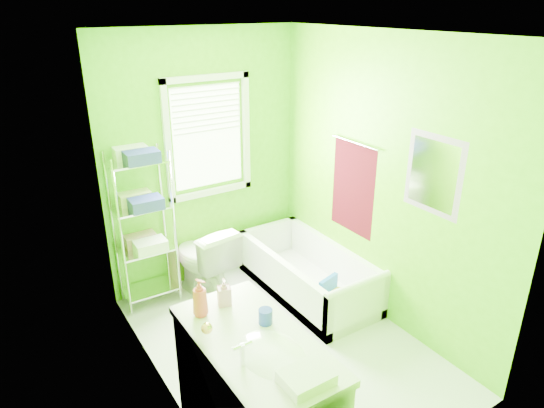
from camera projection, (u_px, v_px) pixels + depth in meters
ground at (282, 344)px, 4.29m from camera, size 2.90×2.90×0.00m
room_envelope at (284, 179)px, 3.69m from camera, size 2.14×2.94×2.62m
window at (208, 131)px, 4.79m from camera, size 0.92×0.05×1.22m
door at (227, 362)px, 2.61m from camera, size 0.09×0.80×2.00m
right_wall_decor at (382, 183)px, 4.28m from camera, size 0.04×1.48×1.17m
bathtub at (309, 279)px, 4.97m from camera, size 0.73×1.57×0.51m
toilet at (203, 260)px, 4.86m from camera, size 0.54×0.83×0.79m
vanity at (256, 394)px, 3.09m from camera, size 0.62×1.21×1.17m
wire_shelf_unit at (143, 212)px, 4.54m from camera, size 0.54×0.43×1.59m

